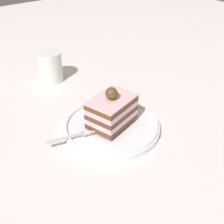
% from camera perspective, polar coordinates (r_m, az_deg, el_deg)
% --- Properties ---
extents(ground_plane, '(2.40, 2.40, 0.00)m').
position_cam_1_polar(ground_plane, '(0.65, -1.29, -3.95)').
color(ground_plane, silver).
extents(dessert_plate, '(0.21, 0.21, 0.02)m').
position_cam_1_polar(dessert_plate, '(0.65, 0.00, -2.84)').
color(dessert_plate, white).
rests_on(dessert_plate, ground_plane).
extents(cake_slice, '(0.12, 0.10, 0.09)m').
position_cam_1_polar(cake_slice, '(0.63, -0.22, 0.41)').
color(cake_slice, brown).
rests_on(cake_slice, dessert_plate).
extents(fork, '(0.12, 0.03, 0.00)m').
position_cam_1_polar(fork, '(0.62, -7.07, -4.45)').
color(fork, silver).
rests_on(fork, dessert_plate).
extents(drink_glass_near, '(0.07, 0.07, 0.08)m').
position_cam_1_polar(drink_glass_near, '(0.86, -11.79, 8.33)').
color(drink_glass_near, white).
rests_on(drink_glass_near, ground_plane).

